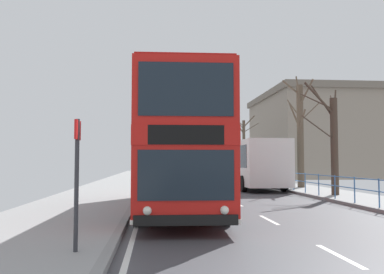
{
  "coord_description": "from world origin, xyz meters",
  "views": [
    {
      "loc": [
        -3.45,
        -4.99,
        1.76
      ],
      "look_at": [
        -2.4,
        6.81,
        2.47
      ],
      "focal_mm": 38.64,
      "sensor_mm": 36.0,
      "label": 1
    }
  ],
  "objects_px": {
    "bare_tree_far_00": "(300,133)",
    "background_building_00": "(319,135)",
    "bare_tree_far_02": "(244,145)",
    "background_bus_far_lane": "(252,163)",
    "double_decker_bus_main": "(178,147)",
    "bare_tree_far_01": "(333,141)",
    "bus_stop_sign_near": "(77,169)"
  },
  "relations": [
    {
      "from": "bus_stop_sign_near",
      "to": "bare_tree_far_00",
      "type": "xyz_separation_m",
      "value": [
        10.68,
        17.94,
        2.0
      ]
    },
    {
      "from": "bare_tree_far_02",
      "to": "background_building_00",
      "type": "bearing_deg",
      "value": 29.58
    },
    {
      "from": "background_bus_far_lane",
      "to": "bare_tree_far_00",
      "type": "relative_size",
      "value": 1.37
    },
    {
      "from": "bare_tree_far_02",
      "to": "double_decker_bus_main",
      "type": "bearing_deg",
      "value": -106.98
    },
    {
      "from": "background_bus_far_lane",
      "to": "bare_tree_far_00",
      "type": "distance_m",
      "value": 3.67
    },
    {
      "from": "background_bus_far_lane",
      "to": "bare_tree_far_02",
      "type": "height_order",
      "value": "bare_tree_far_02"
    },
    {
      "from": "bus_stop_sign_near",
      "to": "bare_tree_far_01",
      "type": "height_order",
      "value": "bare_tree_far_01"
    },
    {
      "from": "bus_stop_sign_near",
      "to": "background_building_00",
      "type": "distance_m",
      "value": 44.67
    },
    {
      "from": "background_bus_far_lane",
      "to": "bare_tree_far_01",
      "type": "distance_m",
      "value": 7.58
    },
    {
      "from": "bare_tree_far_02",
      "to": "bare_tree_far_01",
      "type": "bearing_deg",
      "value": -90.5
    },
    {
      "from": "bus_stop_sign_near",
      "to": "bare_tree_far_02",
      "type": "height_order",
      "value": "bare_tree_far_02"
    },
    {
      "from": "bus_stop_sign_near",
      "to": "double_decker_bus_main",
      "type": "bearing_deg",
      "value": 71.94
    },
    {
      "from": "bare_tree_far_00",
      "to": "double_decker_bus_main",
      "type": "bearing_deg",
      "value": -127.32
    },
    {
      "from": "double_decker_bus_main",
      "to": "bare_tree_far_01",
      "type": "bearing_deg",
      "value": 32.73
    },
    {
      "from": "background_bus_far_lane",
      "to": "background_building_00",
      "type": "bearing_deg",
      "value": 57.51
    },
    {
      "from": "background_bus_far_lane",
      "to": "bare_tree_far_00",
      "type": "bearing_deg",
      "value": -21.52
    },
    {
      "from": "bus_stop_sign_near",
      "to": "bare_tree_far_00",
      "type": "bearing_deg",
      "value": 59.24
    },
    {
      "from": "double_decker_bus_main",
      "to": "bare_tree_far_01",
      "type": "distance_m",
      "value": 9.47
    },
    {
      "from": "bare_tree_far_00",
      "to": "bare_tree_far_02",
      "type": "distance_m",
      "value": 15.62
    },
    {
      "from": "bare_tree_far_00",
      "to": "bare_tree_far_02",
      "type": "bearing_deg",
      "value": 91.07
    },
    {
      "from": "bare_tree_far_00",
      "to": "background_building_00",
      "type": "distance_m",
      "value": 23.76
    },
    {
      "from": "bus_stop_sign_near",
      "to": "bare_tree_far_00",
      "type": "distance_m",
      "value": 20.98
    },
    {
      "from": "bare_tree_far_01",
      "to": "bare_tree_far_02",
      "type": "distance_m",
      "value": 21.58
    },
    {
      "from": "double_decker_bus_main",
      "to": "bare_tree_far_02",
      "type": "relative_size",
      "value": 1.67
    },
    {
      "from": "background_bus_far_lane",
      "to": "bare_tree_far_01",
      "type": "height_order",
      "value": "bare_tree_far_01"
    },
    {
      "from": "bus_stop_sign_near",
      "to": "background_building_00",
      "type": "relative_size",
      "value": 0.14
    },
    {
      "from": "bare_tree_far_01",
      "to": "double_decker_bus_main",
      "type": "bearing_deg",
      "value": -147.27
    },
    {
      "from": "background_bus_far_lane",
      "to": "bare_tree_far_01",
      "type": "xyz_separation_m",
      "value": [
        2.41,
        -7.1,
        1.1
      ]
    },
    {
      "from": "bare_tree_far_02",
      "to": "background_bus_far_lane",
      "type": "bearing_deg",
      "value": -100.2
    },
    {
      "from": "bare_tree_far_01",
      "to": "background_building_00",
      "type": "bearing_deg",
      "value": 68.99
    },
    {
      "from": "bus_stop_sign_near",
      "to": "bare_tree_far_02",
      "type": "xyz_separation_m",
      "value": [
        10.39,
        33.55,
        1.78
      ]
    },
    {
      "from": "double_decker_bus_main",
      "to": "bare_tree_far_00",
      "type": "relative_size",
      "value": 1.56
    }
  ]
}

